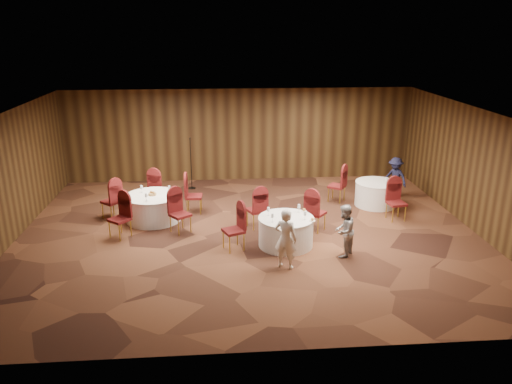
{
  "coord_description": "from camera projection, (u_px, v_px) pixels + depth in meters",
  "views": [
    {
      "loc": [
        -0.79,
        -12.09,
        5.22
      ],
      "look_at": [
        0.2,
        0.2,
        1.1
      ],
      "focal_mm": 35.0,
      "sensor_mm": 36.0,
      "label": 1
    }
  ],
  "objects": [
    {
      "name": "woman_a",
      "position": [
        286.0,
        239.0,
        11.11
      ],
      "size": [
        0.61,
        0.53,
        1.42
      ],
      "primitive_type": "imported",
      "rotation": [
        0.0,
        0.0,
        2.69
      ],
      "color": "white",
      "rests_on": "ground"
    },
    {
      "name": "table_right",
      "position": [
        376.0,
        193.0,
        15.15
      ],
      "size": [
        1.27,
        1.27,
        0.74
      ],
      "color": "silver",
      "rests_on": "ground"
    },
    {
      "name": "chairs_main",
      "position": [
        269.0,
        217.0,
        12.94
      ],
      "size": [
        2.93,
        2.06,
        1.0
      ],
      "color": "#440D0E",
      "rests_on": "ground"
    },
    {
      "name": "tabletop_main",
      "position": [
        293.0,
        215.0,
        12.12
      ],
      "size": [
        1.13,
        1.1,
        0.22
      ],
      "color": "silver",
      "rests_on": "table_main"
    },
    {
      "name": "table_left",
      "position": [
        153.0,
        207.0,
        13.98
      ],
      "size": [
        1.55,
        1.55,
        0.74
      ],
      "color": "silver",
      "rests_on": "ground"
    },
    {
      "name": "man_c",
      "position": [
        395.0,
        177.0,
        15.83
      ],
      "size": [
        0.89,
        0.95,
        1.29
      ],
      "primitive_type": "imported",
      "rotation": [
        0.0,
        0.0,
        5.38
      ],
      "color": "black",
      "rests_on": "ground"
    },
    {
      "name": "ground",
      "position": [
        249.0,
        234.0,
        13.14
      ],
      "size": [
        12.0,
        12.0,
        0.0
      ],
      "primitive_type": "plane",
      "color": "black",
      "rests_on": "ground"
    },
    {
      "name": "room_shell",
      "position": [
        249.0,
        162.0,
        12.52
      ],
      "size": [
        12.0,
        12.0,
        12.0
      ],
      "color": "silver",
      "rests_on": "ground"
    },
    {
      "name": "chairs_right",
      "position": [
        365.0,
        194.0,
        14.72
      ],
      "size": [
        1.96,
        2.34,
        1.0
      ],
      "color": "#440D0E",
      "rests_on": "ground"
    },
    {
      "name": "table_main",
      "position": [
        286.0,
        231.0,
        12.36
      ],
      "size": [
        1.38,
        1.38,
        0.74
      ],
      "color": "silver",
      "rests_on": "ground"
    },
    {
      "name": "woman_b",
      "position": [
        344.0,
        231.0,
        11.71
      ],
      "size": [
        0.75,
        0.79,
        1.28
      ],
      "primitive_type": "imported",
      "rotation": [
        0.0,
        0.0,
        4.13
      ],
      "color": "#9D9EA1",
      "rests_on": "ground"
    },
    {
      "name": "mic_stand",
      "position": [
        191.0,
        174.0,
        16.67
      ],
      "size": [
        0.24,
        0.24,
        1.74
      ],
      "color": "black",
      "rests_on": "ground"
    },
    {
      "name": "chairs_left",
      "position": [
        153.0,
        203.0,
        13.95
      ],
      "size": [
        2.95,
        3.13,
        1.0
      ],
      "color": "#440D0E",
      "rests_on": "ground"
    },
    {
      "name": "tabletop_left",
      "position": [
        152.0,
        193.0,
        13.83
      ],
      "size": [
        0.86,
        0.8,
        0.22
      ],
      "color": "silver",
      "rests_on": "table_left"
    },
    {
      "name": "tabletop_right",
      "position": [
        387.0,
        179.0,
        14.77
      ],
      "size": [
        0.08,
        0.08,
        0.22
      ],
      "color": "silver",
      "rests_on": "table_right"
    }
  ]
}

